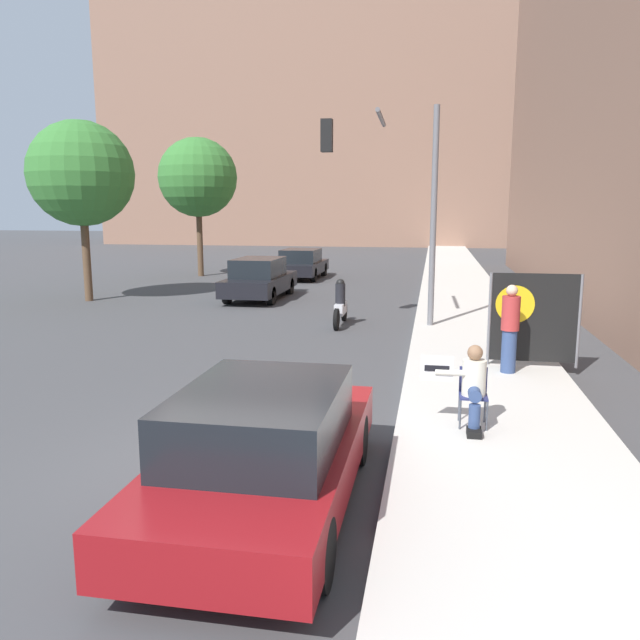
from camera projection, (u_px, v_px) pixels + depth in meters
ground_plane at (222, 466)px, 8.03m from camera, size 160.00×160.00×0.00m
sidewalk_curb at (463, 301)px, 21.89m from camera, size 3.06×90.00×0.16m
building_backdrop_far at (388, 83)px, 57.21m from camera, size 52.00×12.00×29.30m
seated_protester at (472, 384)px, 8.89m from camera, size 0.96×0.77×1.19m
jogger_on_sidewalk at (510, 328)px, 11.86m from camera, size 0.34×0.34×1.70m
protest_banner at (533, 318)px, 12.31m from camera, size 1.76×0.06×1.86m
traffic_light_pole at (393, 179)px, 16.39m from camera, size 3.08×2.85×5.73m
parked_car_curbside at (265, 448)px, 6.74m from camera, size 1.88×4.45×1.42m
car_on_road_nearest at (259, 279)px, 22.78m from camera, size 1.80×4.53×1.51m
car_on_road_midblock at (301, 264)px, 29.50m from camera, size 1.88×4.31×1.40m
motorcycle_on_road at (340, 306)px, 17.61m from camera, size 0.28×2.09×1.33m
street_tree_near_curb at (81, 174)px, 21.68m from camera, size 3.64×3.64×6.29m
street_tree_midblock at (198, 178)px, 29.93m from camera, size 3.77×3.77×6.64m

